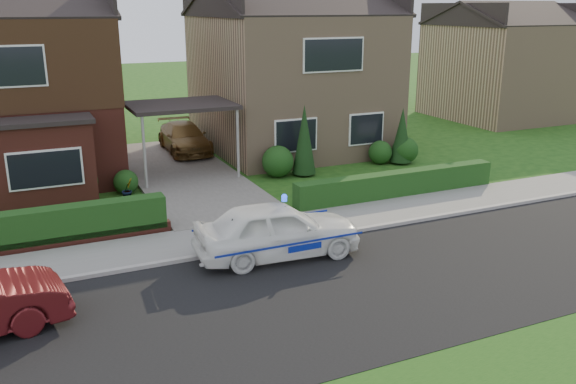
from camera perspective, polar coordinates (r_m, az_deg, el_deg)
ground at (r=13.79m, az=2.53°, el=-9.68°), size 120.00×120.00×0.00m
road at (r=13.79m, az=2.53°, el=-9.68°), size 60.00×6.00×0.02m
kerb at (r=16.30m, az=-2.34°, el=-5.10°), size 60.00×0.16×0.12m
sidewalk at (r=17.21m, az=-3.67°, el=-3.92°), size 60.00×2.00×0.10m
driveway at (r=23.48m, az=-9.71°, el=1.64°), size 3.80×12.00×0.12m
house_left at (r=24.97m, az=-25.08°, el=9.98°), size 7.50×9.53×7.25m
house_right at (r=27.56m, az=0.17°, el=11.76°), size 7.50×8.06×7.25m
carport_link at (r=22.90m, az=-10.00°, el=7.88°), size 3.80×3.00×2.77m
dwarf_wall at (r=17.33m, az=-23.46°, el=-4.76°), size 7.70×0.25×0.36m
hedge_left at (r=17.53m, az=-23.41°, el=-5.14°), size 7.50×0.55×0.90m
hedge_right at (r=20.86m, az=10.11°, el=-0.52°), size 7.50×0.55×0.80m
shrub_left_mid at (r=21.06m, az=-19.11°, el=0.83°), size 1.32×1.32×1.32m
shrub_left_near at (r=21.59m, az=-14.93°, el=0.93°), size 0.84×0.84×0.84m
shrub_right_near at (r=22.89m, az=-0.96°, el=2.88°), size 1.20×1.20×1.20m
shrub_right_mid at (r=25.13m, az=8.62°, el=3.69°), size 0.96×0.96×0.96m
shrub_right_far at (r=25.43m, az=10.89°, el=3.87°), size 1.08×1.08×1.08m
conifer_a at (r=22.96m, az=1.53°, el=4.71°), size 0.90×0.90×2.60m
conifer_b at (r=25.20m, az=10.59°, el=5.07°), size 0.90×0.90×2.20m
neighbour_right at (r=37.38m, az=19.34°, el=10.57°), size 6.50×7.00×5.20m
police_car at (r=15.54m, az=-1.02°, el=-3.58°), size 3.90×4.35×1.61m
driveway_car at (r=26.87m, az=-9.68°, el=5.04°), size 1.82×4.24×1.22m
potted_plant_b at (r=20.78m, az=-14.78°, el=0.18°), size 0.53×0.52×0.75m
potted_plant_c at (r=18.20m, az=-13.23°, el=-2.09°), size 0.58×0.58×0.75m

